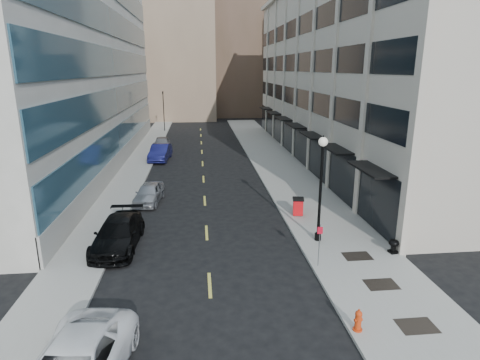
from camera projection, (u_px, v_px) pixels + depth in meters
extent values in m
plane|color=black|center=(211.00, 311.00, 16.14)|extent=(160.00, 160.00, 0.00)
cube|color=#9B998D|center=(287.00, 176.00, 36.03)|extent=(5.00, 80.00, 0.15)
cube|color=#9B998D|center=(128.00, 180.00, 34.64)|extent=(3.00, 80.00, 0.15)
cube|color=#B9AE9D|center=(366.00, 73.00, 41.28)|extent=(14.00, 46.00, 18.00)
cube|color=black|center=(297.00, 141.00, 42.47)|extent=(0.18, 46.00, 3.60)
cube|color=black|center=(298.00, 98.00, 41.26)|extent=(0.12, 46.00, 1.80)
cube|color=black|center=(300.00, 62.00, 40.31)|extent=(0.12, 46.00, 1.80)
cube|color=black|center=(301.00, 25.00, 39.37)|extent=(0.12, 46.00, 1.80)
cube|color=#B9AE9D|center=(421.00, 78.00, 18.55)|extent=(0.35, 0.60, 18.00)
cube|color=#B9AE9D|center=(368.00, 75.00, 24.29)|extent=(0.35, 0.60, 18.00)
cube|color=#B9AE9D|center=(335.00, 74.00, 30.04)|extent=(0.35, 0.60, 18.00)
cube|color=#B9AE9D|center=(313.00, 73.00, 35.79)|extent=(0.35, 0.60, 18.00)
cube|color=#B9AE9D|center=(297.00, 72.00, 41.54)|extent=(0.35, 0.60, 18.00)
cube|color=#B9AE9D|center=(285.00, 72.00, 47.29)|extent=(0.35, 0.60, 18.00)
cube|color=#B9AE9D|center=(275.00, 72.00, 53.03)|extent=(0.35, 0.60, 18.00)
cube|color=#B9AE9D|center=(268.00, 71.00, 58.78)|extent=(0.35, 0.60, 18.00)
cube|color=black|center=(371.00, 169.00, 22.73)|extent=(1.30, 4.00, 0.12)
cube|color=black|center=(335.00, 149.00, 28.48)|extent=(1.30, 4.00, 0.12)
cube|color=black|center=(312.00, 135.00, 34.22)|extent=(1.30, 4.00, 0.12)
cube|color=black|center=(296.00, 126.00, 39.97)|extent=(1.30, 4.00, 0.12)
cube|color=black|center=(283.00, 118.00, 45.72)|extent=(1.30, 4.00, 0.12)
cube|color=black|center=(274.00, 113.00, 51.47)|extent=(1.30, 4.00, 0.12)
cube|color=black|center=(266.00, 108.00, 57.22)|extent=(1.30, 4.00, 0.12)
cube|color=beige|center=(29.00, 62.00, 37.73)|extent=(16.00, 46.00, 20.00)
cube|color=#9B998D|center=(124.00, 155.00, 40.98)|extent=(0.20, 46.00, 1.80)
cube|color=#2C5468|center=(122.00, 134.00, 40.41)|extent=(0.14, 45.60, 2.40)
cube|color=#2C5468|center=(120.00, 99.00, 39.47)|extent=(0.14, 45.60, 2.40)
cube|color=#2C5468|center=(117.00, 62.00, 38.53)|extent=(0.14, 45.60, 2.40)
cube|color=#2C5468|center=(114.00, 23.00, 37.59)|extent=(0.14, 45.60, 2.40)
cube|color=#947A60|center=(177.00, 44.00, 77.12)|extent=(14.00, 18.00, 28.00)
cube|color=brown|center=(237.00, 30.00, 81.34)|extent=(12.00, 16.00, 34.00)
cube|color=#947A60|center=(133.00, 61.00, 86.52)|extent=(12.00, 14.00, 22.00)
cube|color=#B9AE9D|center=(291.00, 65.00, 78.47)|extent=(10.00, 14.00, 20.00)
cube|color=black|center=(417.00, 326.00, 14.94)|extent=(1.40, 1.00, 0.01)
cube|color=black|center=(381.00, 284.00, 17.81)|extent=(1.40, 1.00, 0.01)
cube|color=black|center=(357.00, 256.00, 20.50)|extent=(1.40, 1.00, 0.01)
cube|color=#D8CC4C|center=(210.00, 285.00, 18.06)|extent=(0.15, 2.20, 0.01)
cube|color=#D8CC4C|center=(207.00, 233.00, 23.81)|extent=(0.15, 2.20, 0.01)
cube|color=#D8CC4C|center=(205.00, 201.00, 29.55)|extent=(0.15, 2.20, 0.01)
cube|color=#D8CC4C|center=(203.00, 179.00, 35.30)|extent=(0.15, 2.20, 0.01)
cube|color=#D8CC4C|center=(203.00, 164.00, 41.05)|extent=(0.15, 2.20, 0.01)
cube|color=#D8CC4C|center=(202.00, 152.00, 46.80)|extent=(0.15, 2.20, 0.01)
cube|color=#D8CC4C|center=(201.00, 143.00, 52.55)|extent=(0.15, 2.20, 0.01)
cube|color=#D8CC4C|center=(201.00, 135.00, 58.29)|extent=(0.15, 2.20, 0.01)
cube|color=#D8CC4C|center=(201.00, 129.00, 64.04)|extent=(0.15, 2.20, 0.01)
cylinder|color=black|center=(164.00, 112.00, 60.77)|extent=(0.12, 0.12, 6.00)
imported|color=black|center=(163.00, 92.00, 59.97)|extent=(0.66, 0.66, 1.98)
imported|color=black|center=(118.00, 234.00, 21.67)|extent=(2.44, 5.56, 1.59)
imported|color=#9C9FA4|center=(149.00, 193.00, 28.97)|extent=(2.23, 4.41, 1.44)
imported|color=navy|center=(160.00, 153.00, 42.30)|extent=(2.25, 5.25, 1.68)
imported|color=slate|center=(162.00, 144.00, 47.34)|extent=(2.17, 4.85, 1.62)
cylinder|color=red|center=(357.00, 329.00, 14.71)|extent=(0.35, 0.35, 0.07)
cylinder|color=red|center=(358.00, 322.00, 14.62)|extent=(0.24, 0.24, 0.59)
sphere|color=red|center=(359.00, 314.00, 14.53)|extent=(0.26, 0.26, 0.26)
cylinder|color=red|center=(359.00, 311.00, 14.50)|extent=(0.08, 0.08, 0.11)
cylinder|color=red|center=(358.00, 320.00, 14.60)|extent=(0.32, 0.16, 0.12)
cylinder|color=red|center=(358.00, 320.00, 14.58)|extent=(0.19, 0.20, 0.16)
cube|color=red|center=(298.00, 207.00, 26.11)|extent=(0.74, 0.74, 1.02)
cube|color=black|center=(298.00, 199.00, 25.96)|extent=(0.83, 0.83, 0.12)
cylinder|color=black|center=(293.00, 212.00, 26.53)|extent=(0.06, 0.22, 0.22)
cylinder|color=black|center=(299.00, 211.00, 26.57)|extent=(0.06, 0.22, 0.22)
cylinder|color=black|center=(318.00, 237.00, 22.39)|extent=(0.36, 0.36, 0.41)
cylinder|color=black|center=(320.00, 192.00, 21.68)|extent=(0.16, 0.16, 5.18)
sphere|color=silver|center=(323.00, 142.00, 20.94)|extent=(0.50, 0.50, 0.50)
cone|color=black|center=(323.00, 136.00, 20.87)|extent=(0.14, 0.14, 0.20)
cylinder|color=slate|center=(319.00, 245.00, 19.21)|extent=(0.04, 0.04, 2.18)
cube|color=red|center=(320.00, 230.00, 18.98)|extent=(0.26, 0.07, 0.34)
cube|color=black|center=(393.00, 252.00, 20.87)|extent=(0.47, 0.47, 0.11)
cylinder|color=black|center=(393.00, 248.00, 20.81)|extent=(0.25, 0.25, 0.38)
ellipsoid|color=black|center=(394.00, 243.00, 20.74)|extent=(0.54, 0.54, 0.38)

